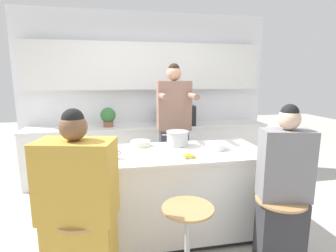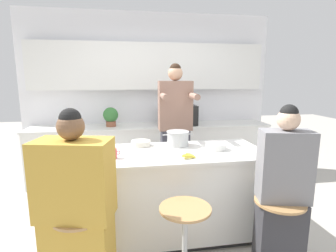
% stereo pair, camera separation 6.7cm
% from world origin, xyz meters
% --- Properties ---
extents(ground_plane, '(16.00, 16.00, 0.00)m').
position_xyz_m(ground_plane, '(0.00, 0.00, 0.00)').
color(ground_plane, '#B2ADA3').
extents(wall_back, '(4.15, 0.22, 2.70)m').
position_xyz_m(wall_back, '(0.00, 1.93, 1.54)').
color(wall_back, white).
rests_on(wall_back, ground_plane).
extents(back_counter, '(3.85, 0.60, 0.88)m').
position_xyz_m(back_counter, '(0.00, 1.64, 0.44)').
color(back_counter, white).
rests_on(back_counter, ground_plane).
extents(kitchen_island, '(1.96, 0.82, 0.90)m').
position_xyz_m(kitchen_island, '(0.00, 0.00, 0.46)').
color(kitchen_island, black).
rests_on(kitchen_island, ground_plane).
extents(bar_stool_leftmost, '(0.40, 0.40, 0.66)m').
position_xyz_m(bar_stool_leftmost, '(-0.78, -0.69, 0.38)').
color(bar_stool_leftmost, tan).
rests_on(bar_stool_leftmost, ground_plane).
extents(bar_stool_center, '(0.40, 0.40, 0.66)m').
position_xyz_m(bar_stool_center, '(0.00, -0.72, 0.38)').
color(bar_stool_center, tan).
rests_on(bar_stool_center, ground_plane).
extents(bar_stool_rightmost, '(0.40, 0.40, 0.66)m').
position_xyz_m(bar_stool_rightmost, '(0.78, -0.74, 0.38)').
color(bar_stool_rightmost, tan).
rests_on(bar_stool_rightmost, ground_plane).
extents(person_cooking, '(0.44, 0.57, 1.82)m').
position_xyz_m(person_cooking, '(0.20, 0.71, 0.90)').
color(person_cooking, '#383842').
rests_on(person_cooking, ground_plane).
extents(person_wrapped_blanket, '(0.57, 0.40, 1.45)m').
position_xyz_m(person_wrapped_blanket, '(-0.80, -0.72, 0.68)').
color(person_wrapped_blanket, gold).
rests_on(person_wrapped_blanket, ground_plane).
extents(person_seated_near, '(0.44, 0.34, 1.45)m').
position_xyz_m(person_seated_near, '(0.81, -0.72, 0.66)').
color(person_seated_near, '#333338').
rests_on(person_seated_near, ground_plane).
extents(cooking_pot, '(0.34, 0.25, 0.16)m').
position_xyz_m(cooking_pot, '(0.13, 0.22, 0.99)').
color(cooking_pot, '#B7BABC').
rests_on(cooking_pot, kitchen_island).
extents(fruit_bowl, '(0.21, 0.21, 0.06)m').
position_xyz_m(fruit_bowl, '(-0.27, 0.28, 0.93)').
color(fruit_bowl, silver).
rests_on(fruit_bowl, kitchen_island).
extents(mixing_bowl_steel, '(0.21, 0.21, 0.07)m').
position_xyz_m(mixing_bowl_steel, '(0.50, 0.00, 0.94)').
color(mixing_bowl_steel, white).
rests_on(mixing_bowl_steel, kitchen_island).
extents(coffee_cup_near, '(0.10, 0.07, 0.09)m').
position_xyz_m(coffee_cup_near, '(-0.55, -0.13, 0.95)').
color(coffee_cup_near, '#DB4C51').
rests_on(coffee_cup_near, kitchen_island).
extents(banana_bunch, '(0.16, 0.11, 0.05)m').
position_xyz_m(banana_bunch, '(0.13, -0.25, 0.93)').
color(banana_bunch, yellow).
rests_on(banana_bunch, kitchen_island).
extents(microwave, '(0.55, 0.39, 0.32)m').
position_xyz_m(microwave, '(0.44, 1.61, 1.04)').
color(microwave, black).
rests_on(microwave, back_counter).
extents(potted_plant, '(0.24, 0.24, 0.30)m').
position_xyz_m(potted_plant, '(-0.65, 1.64, 1.05)').
color(potted_plant, '#93563D').
rests_on(potted_plant, back_counter).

